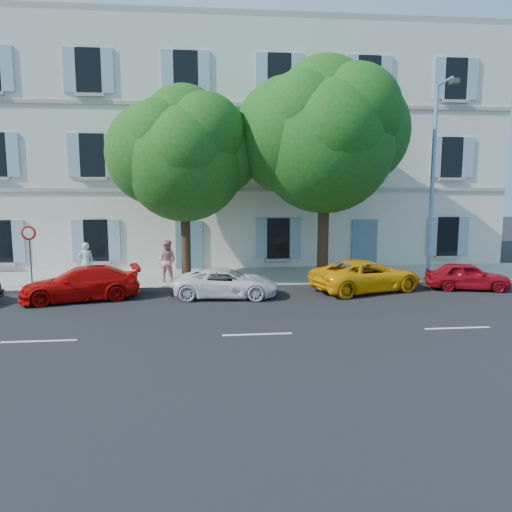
{
  "coord_description": "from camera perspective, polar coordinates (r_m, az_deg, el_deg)",
  "views": [
    {
      "loc": [
        -1.48,
        -17.69,
        4.24
      ],
      "look_at": [
        0.59,
        2.0,
        1.4
      ],
      "focal_mm": 35.0,
      "sensor_mm": 36.0,
      "label": 1
    }
  ],
  "objects": [
    {
      "name": "car_red_hatchback",
      "position": [
        22.04,
        22.99,
        -2.12
      ],
      "size": [
        3.46,
        1.97,
        1.11
      ],
      "primitive_type": "imported",
      "rotation": [
        0.0,
        0.0,
        1.36
      ],
      "color": "maroon",
      "rests_on": "ground"
    },
    {
      "name": "ground",
      "position": [
        18.25,
        -1.2,
        -5.27
      ],
      "size": [
        90.0,
        90.0,
        0.0
      ],
      "primitive_type": "plane",
      "color": "black"
    },
    {
      "name": "car_white_coupe",
      "position": [
        18.96,
        -3.42,
        -3.08
      ],
      "size": [
        4.1,
        2.2,
        1.09
      ],
      "primitive_type": "imported",
      "rotation": [
        0.0,
        0.0,
        1.47
      ],
      "color": "white",
      "rests_on": "ground"
    },
    {
      "name": "car_yellow_supercar",
      "position": [
        20.46,
        12.49,
        -2.2
      ],
      "size": [
        4.94,
        3.37,
        1.26
      ],
      "primitive_type": "imported",
      "rotation": [
        0.0,
        0.0,
        1.88
      ],
      "color": "#FBAC0A",
      "rests_on": "ground"
    },
    {
      "name": "street_lamp",
      "position": [
        22.56,
        19.76,
        9.16
      ],
      "size": [
        0.3,
        1.76,
        8.24
      ],
      "color": "#7293BF",
      "rests_on": "sidewalk"
    },
    {
      "name": "pedestrian_b",
      "position": [
        21.44,
        -10.15,
        -0.55
      ],
      "size": [
        1.03,
        0.91,
        1.78
      ],
      "primitive_type": "imported",
      "rotation": [
        0.0,
        0.0,
        2.83
      ],
      "color": "#D1868B",
      "rests_on": "sidewalk"
    },
    {
      "name": "sidewalk",
      "position": [
        22.57,
        -2.16,
        -2.47
      ],
      "size": [
        36.0,
        4.5,
        0.15
      ],
      "primitive_type": "cube",
      "color": "#A09E96",
      "rests_on": "ground"
    },
    {
      "name": "road_sign",
      "position": [
        21.87,
        -24.47,
        1.35
      ],
      "size": [
        0.57,
        0.08,
        2.46
      ],
      "color": "#383A3D",
      "rests_on": "sidewalk"
    },
    {
      "name": "kerb",
      "position": [
        20.45,
        -1.74,
        -3.58
      ],
      "size": [
        36.0,
        0.16,
        0.16
      ],
      "primitive_type": "cube",
      "color": "#9E998E",
      "rests_on": "ground"
    },
    {
      "name": "tree_right",
      "position": [
        21.56,
        7.87,
        12.62
      ],
      "size": [
        5.86,
        5.86,
        9.03
      ],
      "color": "#3A2819",
      "rests_on": "sidewalk"
    },
    {
      "name": "pedestrian_a",
      "position": [
        22.35,
        -18.83,
        -0.65
      ],
      "size": [
        0.66,
        0.48,
        1.67
      ],
      "primitive_type": "imported",
      "rotation": [
        0.0,
        0.0,
        3.27
      ],
      "color": "silver",
      "rests_on": "sidewalk"
    },
    {
      "name": "car_red_coupe",
      "position": [
        19.53,
        -19.39,
        -3.0
      ],
      "size": [
        4.54,
        2.67,
        1.24
      ],
      "primitive_type": "imported",
      "rotation": [
        0.0,
        0.0,
        4.95
      ],
      "color": "#B60605",
      "rests_on": "ground"
    },
    {
      "name": "building",
      "position": [
        27.98,
        -3.04,
        11.76
      ],
      "size": [
        28.0,
        7.0,
        12.0
      ],
      "primitive_type": "cube",
      "color": "beige",
      "rests_on": "ground"
    },
    {
      "name": "tree_left",
      "position": [
        21.19,
        -8.2,
        10.76
      ],
      "size": [
        5.09,
        5.09,
        7.9
      ],
      "color": "#3A2819",
      "rests_on": "sidewalk"
    }
  ]
}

